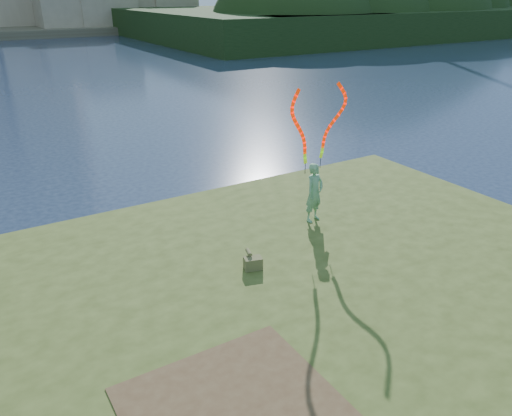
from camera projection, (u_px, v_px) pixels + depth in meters
ground at (252, 307)px, 11.58m from camera, size 320.00×320.00×0.00m
grassy_knoll at (312, 352)px, 9.65m from camera, size 20.00×18.00×0.80m
dirt_patch at (236, 410)px, 7.70m from camera, size 3.20×3.00×0.02m
wooded_hill at (369, 31)px, 86.76m from camera, size 78.00×50.00×63.00m
woman_with_ribbons at (315, 173)px, 13.54m from camera, size 2.01×0.66×4.05m
canvas_bag at (253, 262)px, 11.57m from camera, size 0.47×0.53×0.39m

